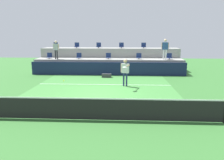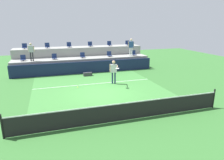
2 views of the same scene
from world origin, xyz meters
The scene contains 23 objects.
ground_plane centered at (0.00, 0.00, 0.00)m, with size 40.00×40.00×0.00m, color #336B2D.
court_inner_paint centered at (0.00, 1.00, 0.00)m, with size 9.00×10.00×0.01m, color #3D7F38.
court_service_line centered at (0.00, 2.40, 0.01)m, with size 9.00×0.06×0.00m, color white.
tennis_net centered at (0.00, -4.00, 0.50)m, with size 10.48×0.08×1.07m.
sponsor_backboard centered at (0.00, 6.00, 0.55)m, with size 13.00×0.16×1.10m, color #141E42.
seating_tier_lower centered at (0.00, 7.30, 0.62)m, with size 13.00×1.80×1.25m, color gray.
seating_tier_upper centered at (0.00, 9.10, 1.05)m, with size 13.00×1.80×2.10m, color gray.
stadium_chair_lower_far_left centered at (-5.37, 7.23, 1.46)m, with size 0.44×0.40×0.52m.
stadium_chair_lower_left centered at (-2.69, 7.23, 1.46)m, with size 0.44×0.40×0.52m.
stadium_chair_lower_center centered at (-0.05, 7.23, 1.46)m, with size 0.44×0.40×0.52m.
stadium_chair_lower_right centered at (2.65, 7.23, 1.46)m, with size 0.44×0.40×0.52m.
stadium_chair_lower_far_right centered at (5.30, 7.23, 1.46)m, with size 0.44×0.40×0.52m.
stadium_chair_upper_far_left centered at (-5.32, 9.03, 2.31)m, with size 0.44×0.40×0.52m.
stadium_chair_upper_left centered at (-3.23, 9.03, 2.31)m, with size 0.44×0.40×0.52m.
stadium_chair_upper_mid_left centered at (-1.10, 9.03, 2.31)m, with size 0.44×0.40×0.52m.
stadium_chair_upper_mid_right centered at (1.09, 9.03, 2.31)m, with size 0.44×0.40×0.52m.
stadium_chair_upper_right centered at (3.20, 9.03, 2.31)m, with size 0.44×0.40×0.52m.
stadium_chair_upper_far_right centered at (5.31, 9.03, 2.31)m, with size 0.44×0.40×0.52m.
tennis_player centered at (1.42, 2.00, 1.11)m, with size 0.60×1.33×1.80m.
spectator_leaning_on_rail centered at (-4.61, 6.85, 2.20)m, with size 0.57×0.26×1.59m.
spectator_in_white centered at (4.82, 6.85, 2.32)m, with size 0.61×0.26×1.76m.
tennis_ball centered at (-1.78, -1.23, 1.01)m, with size 0.07×0.07×0.07m.
equipment_bag centered at (-0.04, 4.98, 0.15)m, with size 0.76×0.28×0.30m, color #333338.
Camera 2 is at (-3.22, -12.26, 4.51)m, focal length 32.68 mm.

